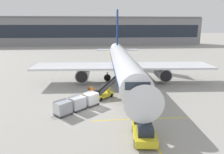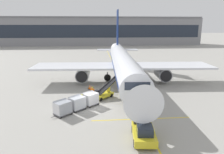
{
  "view_description": "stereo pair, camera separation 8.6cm",
  "coord_description": "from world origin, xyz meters",
  "px_view_note": "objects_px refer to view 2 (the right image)",
  "views": [
    {
      "loc": [
        0.21,
        -26.95,
        10.96
      ],
      "look_at": [
        2.97,
        4.97,
        3.09
      ],
      "focal_mm": 33.49,
      "sensor_mm": 36.0,
      "label": 1
    },
    {
      "loc": [
        0.3,
        -26.96,
        10.96
      ],
      "look_at": [
        2.97,
        4.97,
        3.09
      ],
      "focal_mm": 33.49,
      "sensor_mm": 36.0,
      "label": 2
    }
  ],
  "objects_px": {
    "belt_loader": "(104,92)",
    "parked_airplane": "(123,63)",
    "baggage_cart_lead": "(90,98)",
    "pushback_tug": "(144,132)",
    "baggage_cart_third": "(62,107)",
    "ground_crew_by_carts": "(82,99)",
    "ground_crew_marshaller": "(93,91)",
    "baggage_cart_second": "(77,103)",
    "ground_crew_by_loader": "(109,91)",
    "safety_cone_wingtip": "(90,87)",
    "safety_cone_engine_keepout": "(91,88)"
  },
  "relations": [
    {
      "from": "baggage_cart_second",
      "to": "baggage_cart_lead",
      "type": "bearing_deg",
      "value": 41.23
    },
    {
      "from": "ground_crew_by_carts",
      "to": "safety_cone_engine_keepout",
      "type": "height_order",
      "value": "ground_crew_by_carts"
    },
    {
      "from": "baggage_cart_second",
      "to": "safety_cone_engine_keepout",
      "type": "relative_size",
      "value": 3.72
    },
    {
      "from": "baggage_cart_lead",
      "to": "safety_cone_wingtip",
      "type": "xyz_separation_m",
      "value": [
        -0.25,
        7.85,
        -0.64
      ]
    },
    {
      "from": "belt_loader",
      "to": "baggage_cart_second",
      "type": "height_order",
      "value": "belt_loader"
    },
    {
      "from": "baggage_cart_lead",
      "to": "pushback_tug",
      "type": "distance_m",
      "value": 11.19
    },
    {
      "from": "safety_cone_engine_keepout",
      "to": "safety_cone_wingtip",
      "type": "bearing_deg",
      "value": 115.73
    },
    {
      "from": "ground_crew_by_loader",
      "to": "ground_crew_by_carts",
      "type": "xyz_separation_m",
      "value": [
        -4.03,
        -3.77,
        0.0
      ]
    },
    {
      "from": "baggage_cart_second",
      "to": "pushback_tug",
      "type": "xyz_separation_m",
      "value": [
        7.13,
        -8.27,
        -0.17
      ]
    },
    {
      "from": "parked_airplane",
      "to": "ground_crew_by_carts",
      "type": "relative_size",
      "value": 26.01
    },
    {
      "from": "baggage_cart_second",
      "to": "safety_cone_wingtip",
      "type": "relative_size",
      "value": 3.41
    },
    {
      "from": "baggage_cart_second",
      "to": "ground_crew_by_loader",
      "type": "distance_m",
      "value": 6.79
    },
    {
      "from": "parked_airplane",
      "to": "baggage_cart_third",
      "type": "bearing_deg",
      "value": -122.8
    },
    {
      "from": "ground_crew_by_loader",
      "to": "ground_crew_marshaller",
      "type": "relative_size",
      "value": 1.0
    },
    {
      "from": "ground_crew_by_loader",
      "to": "safety_cone_wingtip",
      "type": "height_order",
      "value": "ground_crew_by_loader"
    },
    {
      "from": "pushback_tug",
      "to": "ground_crew_by_carts",
      "type": "relative_size",
      "value": 2.64
    },
    {
      "from": "ground_crew_by_carts",
      "to": "ground_crew_marshaller",
      "type": "relative_size",
      "value": 1.0
    },
    {
      "from": "belt_loader",
      "to": "baggage_cart_lead",
      "type": "height_order",
      "value": "belt_loader"
    },
    {
      "from": "ground_crew_marshaller",
      "to": "safety_cone_wingtip",
      "type": "xyz_separation_m",
      "value": [
        -0.57,
        4.65,
        -0.63
      ]
    },
    {
      "from": "belt_loader",
      "to": "baggage_cart_third",
      "type": "relative_size",
      "value": 1.84
    },
    {
      "from": "baggage_cart_third",
      "to": "safety_cone_wingtip",
      "type": "xyz_separation_m",
      "value": [
        3.18,
        10.93,
        -0.64
      ]
    },
    {
      "from": "safety_cone_engine_keepout",
      "to": "safety_cone_wingtip",
      "type": "distance_m",
      "value": 0.62
    },
    {
      "from": "baggage_cart_third",
      "to": "ground_crew_marshaller",
      "type": "bearing_deg",
      "value": 59.13
    },
    {
      "from": "baggage_cart_second",
      "to": "ground_crew_by_carts",
      "type": "xyz_separation_m",
      "value": [
        0.58,
        1.22,
        -0.0
      ]
    },
    {
      "from": "baggage_cart_lead",
      "to": "safety_cone_engine_keepout",
      "type": "bearing_deg",
      "value": 89.82
    },
    {
      "from": "baggage_cart_lead",
      "to": "baggage_cart_third",
      "type": "bearing_deg",
      "value": -138.11
    },
    {
      "from": "ground_crew_by_carts",
      "to": "ground_crew_marshaller",
      "type": "xyz_separation_m",
      "value": [
        1.49,
        3.51,
        0.0
      ]
    },
    {
      "from": "ground_crew_marshaller",
      "to": "safety_cone_wingtip",
      "type": "height_order",
      "value": "ground_crew_marshaller"
    },
    {
      "from": "pushback_tug",
      "to": "ground_crew_marshaller",
      "type": "xyz_separation_m",
      "value": [
        -5.06,
        13.0,
        0.17
      ]
    },
    {
      "from": "baggage_cart_second",
      "to": "ground_crew_marshaller",
      "type": "distance_m",
      "value": 5.16
    },
    {
      "from": "safety_cone_engine_keepout",
      "to": "ground_crew_by_loader",
      "type": "bearing_deg",
      "value": -53.48
    },
    {
      "from": "baggage_cart_third",
      "to": "safety_cone_wingtip",
      "type": "bearing_deg",
      "value": 73.77
    },
    {
      "from": "baggage_cart_second",
      "to": "ground_crew_by_carts",
      "type": "bearing_deg",
      "value": 64.46
    },
    {
      "from": "parked_airplane",
      "to": "ground_crew_by_loader",
      "type": "height_order",
      "value": "parked_airplane"
    },
    {
      "from": "baggage_cart_second",
      "to": "ground_crew_by_carts",
      "type": "height_order",
      "value": "baggage_cart_second"
    },
    {
      "from": "parked_airplane",
      "to": "pushback_tug",
      "type": "xyz_separation_m",
      "value": [
        -0.85,
        -21.72,
        -2.97
      ]
    },
    {
      "from": "baggage_cart_lead",
      "to": "baggage_cart_third",
      "type": "height_order",
      "value": "same"
    },
    {
      "from": "pushback_tug",
      "to": "safety_cone_wingtip",
      "type": "height_order",
      "value": "pushback_tug"
    },
    {
      "from": "baggage_cart_third",
      "to": "safety_cone_engine_keepout",
      "type": "relative_size",
      "value": 3.72
    },
    {
      "from": "baggage_cart_lead",
      "to": "pushback_tug",
      "type": "relative_size",
      "value": 0.55
    },
    {
      "from": "baggage_cart_lead",
      "to": "baggage_cart_second",
      "type": "height_order",
      "value": "same"
    },
    {
      "from": "parked_airplane",
      "to": "baggage_cart_second",
      "type": "distance_m",
      "value": 15.89
    },
    {
      "from": "ground_crew_by_carts",
      "to": "parked_airplane",
      "type": "bearing_deg",
      "value": 58.83
    },
    {
      "from": "parked_airplane",
      "to": "ground_crew_marshaller",
      "type": "distance_m",
      "value": 10.9
    },
    {
      "from": "belt_loader",
      "to": "ground_crew_by_carts",
      "type": "height_order",
      "value": "belt_loader"
    },
    {
      "from": "baggage_cart_third",
      "to": "ground_crew_by_loader",
      "type": "distance_m",
      "value": 9.07
    },
    {
      "from": "belt_loader",
      "to": "pushback_tug",
      "type": "bearing_deg",
      "value": -75.42
    },
    {
      "from": "belt_loader",
      "to": "parked_airplane",
      "type": "bearing_deg",
      "value": 64.9
    },
    {
      "from": "pushback_tug",
      "to": "ground_crew_marshaller",
      "type": "relative_size",
      "value": 2.64
    },
    {
      "from": "parked_airplane",
      "to": "ground_crew_by_carts",
      "type": "bearing_deg",
      "value": -121.17
    }
  ]
}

